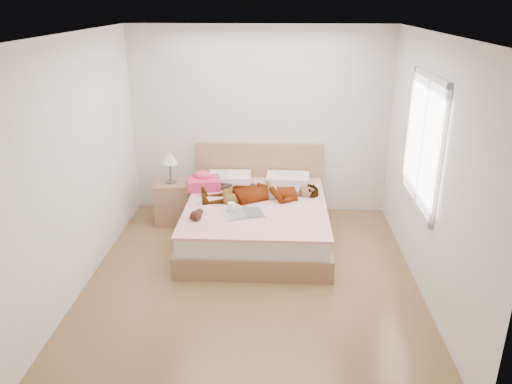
% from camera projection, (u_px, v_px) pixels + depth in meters
% --- Properties ---
extents(ground, '(4.00, 4.00, 0.00)m').
position_uv_depth(ground, '(252.00, 278.00, 5.54)').
color(ground, '#523519').
rests_on(ground, ground).
extents(woman, '(1.62, 0.85, 0.21)m').
position_uv_depth(woman, '(261.00, 190.00, 6.38)').
color(woman, white).
rests_on(woman, bed).
extents(hair, '(0.58, 0.64, 0.08)m').
position_uv_depth(hair, '(221.00, 182.00, 6.85)').
color(hair, black).
rests_on(hair, bed).
extents(phone, '(0.07, 0.10, 0.05)m').
position_uv_depth(phone, '(225.00, 173.00, 6.75)').
color(phone, silver).
rests_on(phone, bed).
extents(room_shell, '(4.00, 4.00, 4.00)m').
position_uv_depth(room_shell, '(423.00, 143.00, 5.20)').
color(room_shell, white).
rests_on(room_shell, ground).
extents(bed, '(1.80, 2.08, 1.00)m').
position_uv_depth(bed, '(257.00, 217.00, 6.41)').
color(bed, brown).
rests_on(bed, ground).
extents(towel, '(0.49, 0.42, 0.23)m').
position_uv_depth(towel, '(204.00, 181.00, 6.71)').
color(towel, '#F24168').
rests_on(towel, bed).
extents(magazine, '(0.54, 0.43, 0.03)m').
position_uv_depth(magazine, '(245.00, 214.00, 5.91)').
color(magazine, silver).
rests_on(magazine, bed).
extents(coffee_mug, '(0.13, 0.09, 0.10)m').
position_uv_depth(coffee_mug, '(232.00, 207.00, 6.01)').
color(coffee_mug, white).
rests_on(coffee_mug, bed).
extents(plush_toy, '(0.18, 0.22, 0.11)m').
position_uv_depth(plush_toy, '(197.00, 215.00, 5.77)').
color(plush_toy, black).
rests_on(plush_toy, bed).
extents(nightstand, '(0.53, 0.49, 1.01)m').
position_uv_depth(nightstand, '(172.00, 199.00, 6.84)').
color(nightstand, '#895F3F').
rests_on(nightstand, ground).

